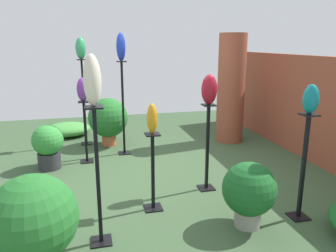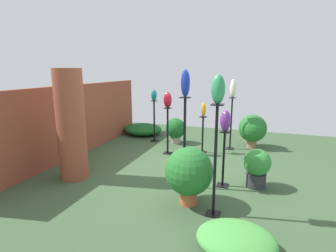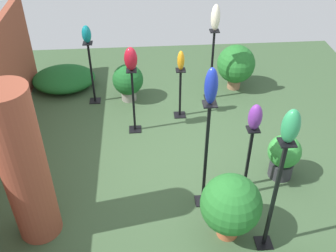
% 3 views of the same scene
% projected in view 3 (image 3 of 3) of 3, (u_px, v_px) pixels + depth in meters
% --- Properties ---
extents(ground_plane, '(8.00, 8.00, 0.00)m').
position_uv_depth(ground_plane, '(173.00, 160.00, 5.99)').
color(ground_plane, '#385133').
extents(brick_pillar, '(0.52, 0.52, 2.05)m').
position_uv_depth(brick_pillar, '(24.00, 168.00, 4.34)').
color(brick_pillar, brown).
rests_on(brick_pillar, ground).
extents(pedestal_ruby, '(0.20, 0.20, 1.13)m').
position_uv_depth(pedestal_ruby, '(134.00, 104.00, 6.28)').
color(pedestal_ruby, black).
rests_on(pedestal_ruby, ground).
extents(pedestal_amber, '(0.20, 0.20, 0.91)m').
position_uv_depth(pedestal_amber, '(180.00, 96.00, 6.69)').
color(pedestal_amber, black).
rests_on(pedestal_amber, ground).
extents(pedestal_ivory, '(0.20, 0.20, 1.34)m').
position_uv_depth(pedestal_ivory, '(212.00, 69.00, 7.02)').
color(pedestal_ivory, black).
rests_on(pedestal_ivory, ground).
extents(pedestal_teal, '(0.20, 0.20, 1.17)m').
position_uv_depth(pedestal_teal, '(92.00, 76.00, 6.98)').
color(pedestal_teal, black).
rests_on(pedestal_teal, ground).
extents(pedestal_cobalt, '(0.20, 0.20, 1.58)m').
position_uv_depth(pedestal_cobalt, '(205.00, 161.00, 4.87)').
color(pedestal_cobalt, black).
rests_on(pedestal_cobalt, ground).
extents(pedestal_jade, '(0.20, 0.20, 1.59)m').
position_uv_depth(pedestal_jade, '(273.00, 202.00, 4.32)').
color(pedestal_jade, black).
rests_on(pedestal_jade, ground).
extents(pedestal_violet, '(0.20, 0.20, 0.99)m').
position_uv_depth(pedestal_violet, '(248.00, 161.00, 5.29)').
color(pedestal_violet, black).
rests_on(pedestal_violet, ground).
extents(art_vase_ruby, '(0.18, 0.20, 0.37)m').
position_uv_depth(art_vase_ruby, '(131.00, 59.00, 5.81)').
color(art_vase_ruby, maroon).
rests_on(art_vase_ruby, pedestal_ruby).
extents(art_vase_amber, '(0.13, 0.12, 0.34)m').
position_uv_depth(art_vase_amber, '(181.00, 60.00, 6.29)').
color(art_vase_amber, orange).
rests_on(art_vase_amber, pedestal_amber).
extents(art_vase_ivory, '(0.16, 0.15, 0.45)m').
position_uv_depth(art_vase_ivory, '(215.00, 18.00, 6.46)').
color(art_vase_ivory, beige).
rests_on(art_vase_ivory, pedestal_ivory).
extents(art_vase_teal, '(0.16, 0.16, 0.30)m').
position_uv_depth(art_vase_teal, '(86.00, 34.00, 6.51)').
color(art_vase_teal, '#0F727A').
rests_on(art_vase_teal, pedestal_teal).
extents(art_vase_cobalt, '(0.15, 0.15, 0.45)m').
position_uv_depth(art_vase_cobalt, '(211.00, 86.00, 4.23)').
color(art_vase_cobalt, '#192D9E').
rests_on(art_vase_cobalt, pedestal_cobalt).
extents(art_vase_jade, '(0.16, 0.18, 0.38)m').
position_uv_depth(art_vase_jade, '(291.00, 126.00, 3.70)').
color(art_vase_jade, '#2D9356').
rests_on(art_vase_jade, pedestal_jade).
extents(art_vase_violet, '(0.17, 0.18, 0.36)m').
position_uv_depth(art_vase_violet, '(255.00, 117.00, 4.86)').
color(art_vase_violet, '#6B2D8C').
rests_on(art_vase_violet, pedestal_violet).
extents(potted_plant_mid_right, '(0.47, 0.47, 0.68)m').
position_uv_depth(potted_plant_mid_right, '(284.00, 155.00, 5.50)').
color(potted_plant_mid_right, '#2D2D33').
rests_on(potted_plant_mid_right, ground).
extents(potted_plant_mid_left, '(0.73, 0.73, 0.89)m').
position_uv_depth(potted_plant_mid_left, '(231.00, 205.00, 4.58)').
color(potted_plant_mid_left, '#B25B38').
rests_on(potted_plant_mid_left, ground).
extents(potted_plant_walkway_edge, '(0.56, 0.56, 0.70)m').
position_uv_depth(potted_plant_walkway_edge, '(128.00, 81.00, 7.12)').
color(potted_plant_walkway_edge, gray).
rests_on(potted_plant_walkway_edge, ground).
extents(potted_plant_near_pillar, '(0.72, 0.72, 0.87)m').
position_uv_depth(potted_plant_near_pillar, '(236.00, 65.00, 7.39)').
color(potted_plant_near_pillar, '#936B4C').
rests_on(potted_plant_near_pillar, ground).
extents(foliage_bed_east, '(1.02, 1.20, 0.35)m').
position_uv_depth(foliage_bed_east, '(64.00, 79.00, 7.62)').
color(foliage_bed_east, '#195923').
rests_on(foliage_bed_east, ground).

